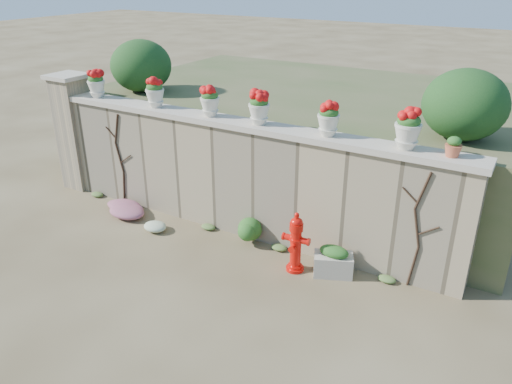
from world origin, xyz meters
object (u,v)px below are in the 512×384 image
Objects in this scene: fire_hydrant at (296,242)px; planter_box at (333,261)px; urn_pot_0 at (96,84)px; terracotta_pot at (453,148)px.

fire_hydrant reaches higher than planter_box.
urn_pot_0 is at bearing 167.50° from fire_hydrant.
fire_hydrant is at bearing -8.43° from urn_pot_0.
urn_pot_0 is 6.82m from terracotta_pot.
fire_hydrant is 1.47× the size of planter_box.
planter_box is (0.58, 0.19, -0.28)m from fire_hydrant.
urn_pot_0 reaches higher than fire_hydrant.
terracotta_pot is (1.99, 0.72, 1.71)m from fire_hydrant.
planter_box is at bearing -159.69° from terracotta_pot.
planter_box is 5.83m from urn_pot_0.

